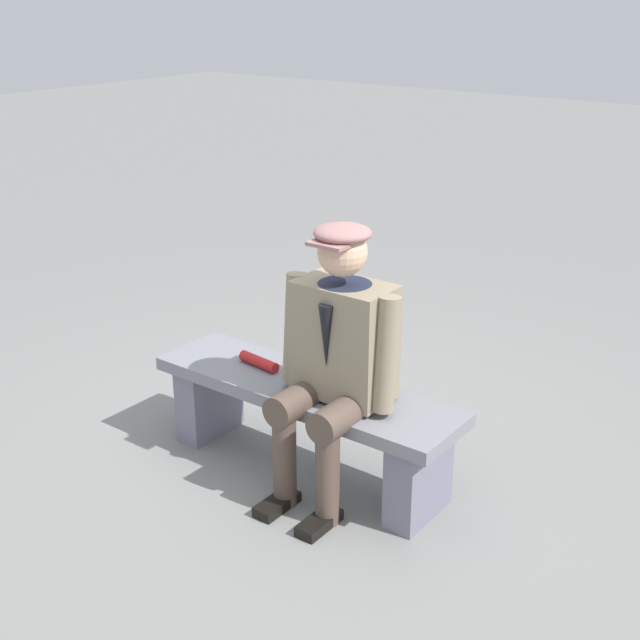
# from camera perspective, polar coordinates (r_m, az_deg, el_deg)

# --- Properties ---
(ground_plane) EXTENTS (30.00, 30.00, 0.00)m
(ground_plane) POSITION_cam_1_polar(r_m,az_deg,el_deg) (4.32, -0.98, -9.99)
(ground_plane) COLOR gray
(bench) EXTENTS (1.60, 0.44, 0.48)m
(bench) POSITION_cam_1_polar(r_m,az_deg,el_deg) (4.16, -1.01, -6.17)
(bench) COLOR slate
(bench) RESTS_ON ground
(seated_man) EXTENTS (0.61, 0.60, 1.30)m
(seated_man) POSITION_cam_1_polar(r_m,az_deg,el_deg) (3.81, 1.08, -2.12)
(seated_man) COLOR gray
(seated_man) RESTS_ON ground
(rolled_magazine) EXTENTS (0.24, 0.08, 0.05)m
(rolled_magazine) POSITION_cam_1_polar(r_m,az_deg,el_deg) (4.26, -4.11, -2.81)
(rolled_magazine) COLOR #B21E1E
(rolled_magazine) RESTS_ON bench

